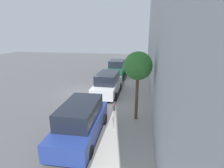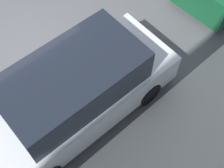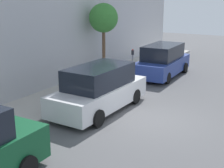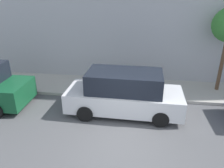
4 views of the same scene
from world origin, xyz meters
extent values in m
plane|color=#515154|center=(0.00, 0.00, 0.00)|extent=(60.00, 60.00, 0.00)
cube|color=#B2ADA3|center=(4.78, 0.00, 0.07)|extent=(2.56, 32.00, 0.15)
cube|color=silver|center=(2.35, 0.14, 0.64)|extent=(1.99, 4.94, 0.84)
cube|color=black|center=(2.35, 0.14, 1.48)|extent=(1.73, 3.13, 0.84)
cylinder|color=black|center=(1.45, 1.66, 0.33)|extent=(0.22, 0.66, 0.66)
cylinder|color=black|center=(3.25, 1.66, 0.33)|extent=(0.22, 0.66, 0.66)
cylinder|color=black|center=(1.45, -1.38, 0.33)|extent=(0.22, 0.66, 0.66)
cylinder|color=black|center=(3.25, -1.38, 0.33)|extent=(0.22, 0.66, 0.66)
cylinder|color=black|center=(3.05, 5.42, 0.32)|extent=(0.22, 0.63, 0.63)
cylinder|color=brown|center=(5.09, -4.54, 1.59)|extent=(0.19, 0.19, 2.88)
camera|label=1|loc=(5.36, -14.47, 5.32)|focal=28.00mm
camera|label=2|loc=(5.46, -1.53, 7.01)|focal=50.00mm
camera|label=3|loc=(-4.43, 10.51, 4.57)|focal=50.00mm
camera|label=4|loc=(-6.04, -0.49, 5.01)|focal=35.00mm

